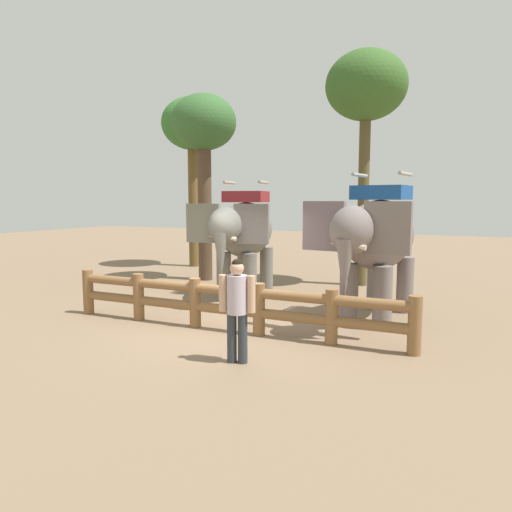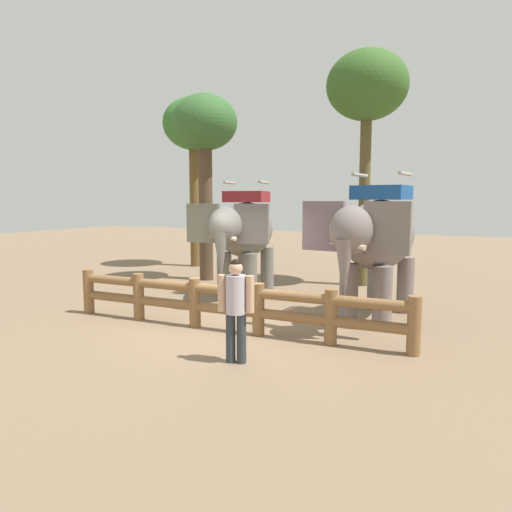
{
  "view_description": "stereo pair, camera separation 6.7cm",
  "coord_description": "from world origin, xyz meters",
  "px_view_note": "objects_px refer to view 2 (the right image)",
  "views": [
    {
      "loc": [
        4.53,
        -8.58,
        2.7
      ],
      "look_at": [
        0.0,
        1.36,
        1.4
      ],
      "focal_mm": 33.32,
      "sensor_mm": 36.0,
      "label": 1
    },
    {
      "loc": [
        4.59,
        -8.55,
        2.7
      ],
      "look_at": [
        0.0,
        1.36,
        1.4
      ],
      "focal_mm": 33.32,
      "sensor_mm": 36.0,
      "label": 2
    }
  ],
  "objects_px": {
    "tree_far_left": "(205,132)",
    "tree_back_center": "(367,91)",
    "elephant_center": "(377,238)",
    "tourist_woman_in_black": "(236,303)",
    "tree_far_right": "(194,129)",
    "log_fence": "(226,302)",
    "elephant_near_left": "(244,232)"
  },
  "relations": [
    {
      "from": "tree_far_left",
      "to": "tree_far_right",
      "type": "distance_m",
      "value": 3.47
    },
    {
      "from": "tree_far_left",
      "to": "tourist_woman_in_black",
      "type": "bearing_deg",
      "value": -55.87
    },
    {
      "from": "log_fence",
      "to": "elephant_near_left",
      "type": "relative_size",
      "value": 2.01
    },
    {
      "from": "tree_far_right",
      "to": "tourist_woman_in_black",
      "type": "bearing_deg",
      "value": -54.67
    },
    {
      "from": "elephant_center",
      "to": "tourist_woman_in_black",
      "type": "bearing_deg",
      "value": -112.13
    },
    {
      "from": "log_fence",
      "to": "elephant_near_left",
      "type": "distance_m",
      "value": 3.7
    },
    {
      "from": "tree_far_left",
      "to": "tree_back_center",
      "type": "relative_size",
      "value": 0.85
    },
    {
      "from": "elephant_near_left",
      "to": "tree_far_left",
      "type": "relative_size",
      "value": 0.62
    },
    {
      "from": "elephant_near_left",
      "to": "elephant_center",
      "type": "bearing_deg",
      "value": -16.33
    },
    {
      "from": "tourist_woman_in_black",
      "to": "tree_far_left",
      "type": "relative_size",
      "value": 0.28
    },
    {
      "from": "log_fence",
      "to": "tourist_woman_in_black",
      "type": "xyz_separation_m",
      "value": [
        1.08,
        -1.62,
        0.4
      ]
    },
    {
      "from": "tree_far_left",
      "to": "tree_far_right",
      "type": "bearing_deg",
      "value": 128.28
    },
    {
      "from": "elephant_center",
      "to": "tree_far_left",
      "type": "height_order",
      "value": "tree_far_left"
    },
    {
      "from": "log_fence",
      "to": "tree_far_left",
      "type": "xyz_separation_m",
      "value": [
        -3.63,
        5.32,
        4.31
      ]
    },
    {
      "from": "elephant_center",
      "to": "tree_back_center",
      "type": "height_order",
      "value": "tree_back_center"
    },
    {
      "from": "tourist_woman_in_black",
      "to": "tree_far_right",
      "type": "bearing_deg",
      "value": 125.33
    },
    {
      "from": "log_fence",
      "to": "tourist_woman_in_black",
      "type": "distance_m",
      "value": 1.99
    },
    {
      "from": "elephant_near_left",
      "to": "tree_back_center",
      "type": "relative_size",
      "value": 0.53
    },
    {
      "from": "log_fence",
      "to": "tree_far_left",
      "type": "bearing_deg",
      "value": 124.3
    },
    {
      "from": "log_fence",
      "to": "elephant_center",
      "type": "height_order",
      "value": "elephant_center"
    },
    {
      "from": "tree_back_center",
      "to": "elephant_near_left",
      "type": "bearing_deg",
      "value": -129.21
    },
    {
      "from": "tree_far_right",
      "to": "elephant_center",
      "type": "bearing_deg",
      "value": -34.91
    },
    {
      "from": "tourist_woman_in_black",
      "to": "tree_far_left",
      "type": "distance_m",
      "value": 9.26
    },
    {
      "from": "tourist_woman_in_black",
      "to": "tree_far_left",
      "type": "height_order",
      "value": "tree_far_left"
    },
    {
      "from": "elephant_near_left",
      "to": "tree_far_left",
      "type": "bearing_deg",
      "value": 140.07
    },
    {
      "from": "elephant_near_left",
      "to": "tourist_woman_in_black",
      "type": "bearing_deg",
      "value": -65.15
    },
    {
      "from": "tree_far_left",
      "to": "tree_back_center",
      "type": "height_order",
      "value": "tree_back_center"
    },
    {
      "from": "log_fence",
      "to": "elephant_near_left",
      "type": "height_order",
      "value": "elephant_near_left"
    },
    {
      "from": "tree_back_center",
      "to": "log_fence",
      "type": "bearing_deg",
      "value": -102.21
    },
    {
      "from": "tree_far_left",
      "to": "tree_back_center",
      "type": "xyz_separation_m",
      "value": [
        5.03,
        1.15,
        1.06
      ]
    },
    {
      "from": "tree_far_left",
      "to": "elephant_center",
      "type": "bearing_deg",
      "value": -26.79
    },
    {
      "from": "tree_far_left",
      "to": "tree_far_right",
      "type": "xyz_separation_m",
      "value": [
        -2.12,
        2.69,
        0.58
      ]
    }
  ]
}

